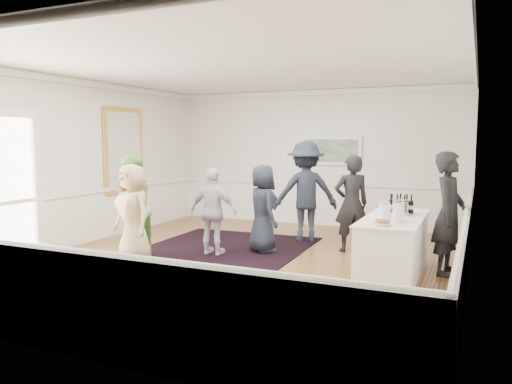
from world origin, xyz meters
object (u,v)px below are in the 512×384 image
at_px(bartender, 449,214).
at_px(guest_navy, 263,208).
at_px(serving_table, 394,246).
at_px(ice_bucket, 400,208).
at_px(guest_dark_b, 351,204).
at_px(guest_lilac, 213,212).
at_px(guest_tan, 133,214).
at_px(guest_green, 131,207).
at_px(nut_bowl, 382,223).
at_px(guest_dark_a, 306,192).

relative_size(bartender, guest_navy, 1.17).
bearing_deg(serving_table, ice_bucket, 79.16).
xyz_separation_m(serving_table, bartender, (0.74, 0.38, 0.48)).
bearing_deg(guest_dark_b, guest_lilac, -2.53).
bearing_deg(guest_lilac, guest_tan, 49.42).
height_order(guest_green, nut_bowl, guest_green).
relative_size(guest_tan, nut_bowl, 6.97).
distance_m(guest_tan, nut_bowl, 4.00).
distance_m(bartender, ice_bucket, 0.71).
distance_m(serving_table, guest_tan, 4.17).
relative_size(guest_lilac, ice_bucket, 5.94).
bearing_deg(serving_table, guest_tan, -165.73).
height_order(guest_tan, guest_green, guest_green).
distance_m(guest_tan, guest_navy, 2.31).
bearing_deg(guest_lilac, guest_dark_a, -122.12).
bearing_deg(guest_tan, nut_bowl, 19.94).
bearing_deg(guest_green, nut_bowl, 79.95).
xyz_separation_m(bartender, ice_bucket, (-0.69, -0.15, 0.07)).
xyz_separation_m(guest_tan, guest_green, (-0.22, 0.24, 0.08)).
xyz_separation_m(guest_lilac, ice_bucket, (3.17, 0.16, 0.23)).
height_order(serving_table, guest_dark_a, guest_dark_a).
distance_m(guest_lilac, nut_bowl, 3.23).
relative_size(bartender, ice_bucket, 7.16).
xyz_separation_m(ice_bucket, nut_bowl, (-0.07, -1.07, -0.08)).
xyz_separation_m(serving_table, guest_tan, (-4.03, -1.02, 0.37)).
relative_size(guest_dark_a, guest_navy, 1.25).
height_order(guest_lilac, ice_bucket, guest_lilac).
xyz_separation_m(guest_dark_b, ice_bucket, (1.01, -1.10, 0.12)).
height_order(guest_tan, guest_navy, guest_tan).
distance_m(bartender, guest_tan, 4.97).
bearing_deg(guest_green, serving_table, 91.27).
bearing_deg(serving_table, guest_dark_b, 126.07).
relative_size(serving_table, guest_dark_a, 1.10).
height_order(guest_dark_a, guest_navy, guest_dark_a).
bearing_deg(serving_table, bartender, 27.22).
bearing_deg(guest_dark_b, ice_bucket, 99.66).
bearing_deg(guest_green, guest_navy, 118.65).
bearing_deg(guest_navy, guest_tan, 90.09).
bearing_deg(guest_green, guest_dark_b, 113.59).
xyz_separation_m(guest_dark_a, ice_bucket, (2.07, -1.65, 0.01)).
xyz_separation_m(guest_green, ice_bucket, (4.29, 1.02, 0.10)).
height_order(guest_dark_b, nut_bowl, guest_dark_b).
relative_size(guest_green, guest_lilac, 1.16).
xyz_separation_m(serving_table, guest_dark_a, (-2.02, 1.87, 0.55)).
bearing_deg(guest_navy, serving_table, -150.36).
bearing_deg(guest_navy, ice_bucket, -145.06).
bearing_deg(serving_table, guest_navy, 165.42).
distance_m(guest_dark_b, nut_bowl, 2.37).
bearing_deg(nut_bowl, guest_navy, 148.34).
bearing_deg(guest_dark_b, serving_table, 93.18).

